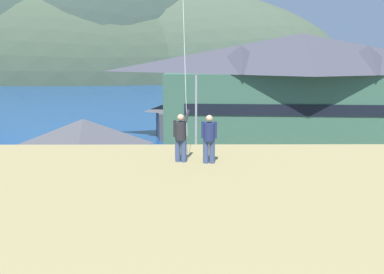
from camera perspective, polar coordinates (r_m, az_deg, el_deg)
ground_plane at (r=25.83m, az=1.04°, el=-11.55°), size 600.00×600.00×0.00m
parking_lot_pad at (r=30.46m, az=0.82°, el=-7.70°), size 40.00×20.00×0.10m
bay_water at (r=84.30m, az=0.08°, el=5.00°), size 360.00×84.00×0.03m
far_hill_east_peak at (r=138.09m, az=-16.00°, el=7.28°), size 132.83×49.84×54.23m
far_hill_center_saddle at (r=146.04m, az=-10.67°, el=7.77°), size 92.40×67.61×73.58m
far_hill_far_shoulder at (r=142.18m, az=-9.49°, el=7.70°), size 144.66×60.16×57.51m
harbor_lodge at (r=47.29m, az=13.69°, el=6.40°), size 29.58×11.27×11.30m
storage_shed_near_lot at (r=32.94m, az=-13.68°, el=-1.85°), size 7.81×6.82×5.04m
storage_shed_waterside at (r=48.88m, az=-1.07°, el=2.65°), size 6.92×5.74×4.55m
wharf_dock at (r=59.48m, az=1.96°, el=2.36°), size 3.20×15.04×0.70m
moored_boat_wharfside at (r=60.70m, az=-1.33°, el=2.92°), size 2.48×6.95×2.16m
parked_car_front_row_red at (r=26.53m, az=2.72°, el=-8.43°), size 4.27×2.20×1.82m
parked_car_front_row_end at (r=27.01m, az=14.29°, el=-8.42°), size 4.25×2.16×1.82m
parked_car_back_row_left at (r=33.04m, az=18.50°, el=-4.90°), size 4.25×2.16×1.82m
parked_car_corner_spot at (r=32.03m, az=2.80°, el=-4.80°), size 4.31×2.27×1.82m
parked_car_mid_row_center at (r=27.51m, az=-23.55°, el=-8.71°), size 4.28×2.20×1.82m
parked_car_lone_by_shed at (r=27.27m, az=-11.12°, el=-8.08°), size 4.23×2.11×1.82m
parking_light_pole at (r=34.71m, az=0.53°, el=2.41°), size 0.24×0.78×7.77m
person_kite_flyer at (r=15.80m, az=-1.46°, el=0.14°), size 0.60×0.61×1.86m
person_companion at (r=15.63m, az=2.22°, el=-0.06°), size 0.55×0.40×1.74m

